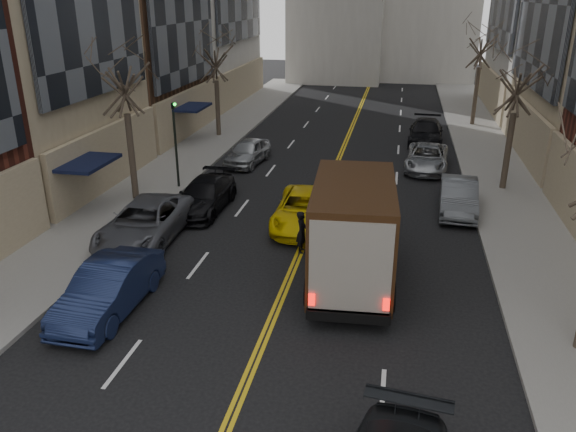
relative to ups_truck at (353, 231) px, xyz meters
name	(u,v)px	position (x,y,z in m)	size (l,w,h in m)	color
sidewalk_left	(185,159)	(-11.14, 13.08, -1.82)	(4.00, 66.00, 0.15)	slate
sidewalk_right	(500,177)	(6.86, 13.08, -1.82)	(4.00, 66.00, 0.15)	slate
tree_lf_mid	(121,60)	(-10.94, 6.08, 4.71)	(3.20, 3.20, 8.91)	#382D23
tree_lf_far	(215,47)	(-10.94, 19.08, 4.13)	(3.20, 3.20, 8.12)	#382D23
tree_rt_mid	(521,66)	(6.66, 11.08, 4.28)	(3.20, 3.20, 8.32)	#382D23
tree_rt_far	(483,32)	(6.66, 26.08, 4.85)	(3.20, 3.20, 9.11)	#382D23
traffic_signal	(175,135)	(-9.54, 8.07, 0.93)	(0.29, 0.26, 4.70)	black
ups_truck	(353,231)	(0.00, 0.00, 0.00)	(3.16, 7.01, 3.75)	black
taxi	(304,209)	(-2.44, 4.62, -1.17)	(2.41, 5.22, 1.45)	#DEBE09
pedestrian	(302,232)	(-2.09, 1.96, -1.06)	(0.61, 0.40, 1.67)	black
parked_lf_b	(109,288)	(-7.24, -3.48, -1.10)	(1.68, 4.81, 1.59)	#121B3B
parked_lf_c	(145,223)	(-8.44, 1.75, -1.10)	(2.61, 5.67, 1.57)	#52545B
parked_lf_d	(204,196)	(-7.24, 5.49, -1.18)	(2.00, 4.91, 1.42)	black
parked_lf_e	(248,152)	(-7.24, 13.13, -1.17)	(1.70, 4.23, 1.44)	#A6A9AD
parked_rt_a	(458,196)	(4.16, 7.54, -1.14)	(1.60, 4.57, 1.51)	#54585C
parked_rt_b	(427,158)	(2.96, 14.06, -1.21)	(2.27, 4.93, 1.37)	#999CA0
parked_rt_c	(426,132)	(3.05, 19.95, -1.12)	(2.15, 5.29, 1.54)	black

